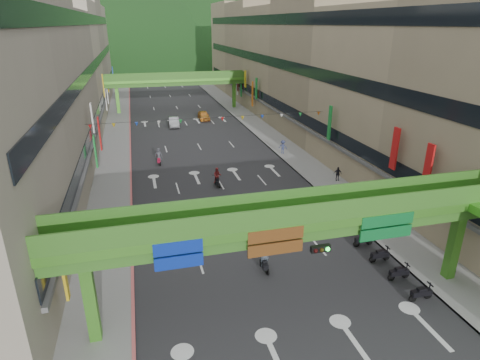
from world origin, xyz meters
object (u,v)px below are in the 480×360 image
object	(u,v)px
scooter_rider_near	(265,257)
pedestrian_red	(358,209)
car_silver	(174,122)
scooter_rider_mid	(217,177)
car_yellow	(204,116)
overpass_near	(315,232)

from	to	relation	value
scooter_rider_near	pedestrian_red	size ratio (longest dim) A/B	1.25
scooter_rider_near	car_silver	bearing A→B (deg)	92.34
scooter_rider_mid	car_silver	size ratio (longest dim) A/B	0.45
car_silver	car_yellow	size ratio (longest dim) A/B	1.02
car_silver	scooter_rider_near	bearing A→B (deg)	-84.96
scooter_rider_near	scooter_rider_mid	world-z (taller)	scooter_rider_near
car_silver	car_yellow	xyz separation A→B (m)	(5.50, 3.55, 0.01)
overpass_near	scooter_rider_near	size ratio (longest dim) A/B	12.87
scooter_rider_near	scooter_rider_mid	bearing A→B (deg)	90.17
overpass_near	pedestrian_red	bearing A→B (deg)	48.57
scooter_rider_near	car_yellow	bearing A→B (deg)	85.33
car_yellow	car_silver	bearing A→B (deg)	-146.32
car_silver	pedestrian_red	size ratio (longest dim) A/B	2.60
overpass_near	pedestrian_red	world-z (taller)	overpass_near
car_yellow	pedestrian_red	world-z (taller)	pedestrian_red
overpass_near	car_yellow	xyz separation A→B (m)	(2.44, 50.61, -4.46)
scooter_rider_mid	car_yellow	world-z (taller)	scooter_rider_mid
overpass_near	car_silver	bearing A→B (deg)	93.72
car_silver	pedestrian_red	world-z (taller)	pedestrian_red
car_yellow	pedestrian_red	bearing A→B (deg)	-80.16
pedestrian_red	scooter_rider_mid	bearing A→B (deg)	122.83
car_silver	overpass_near	bearing A→B (deg)	-83.57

